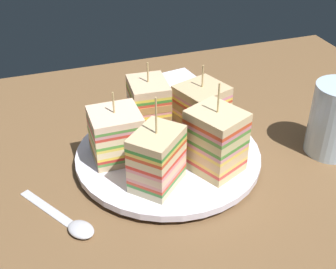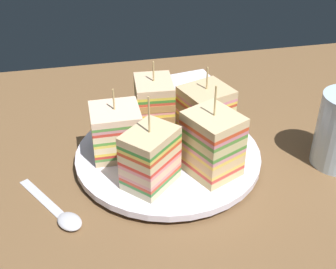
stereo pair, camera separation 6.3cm
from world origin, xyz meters
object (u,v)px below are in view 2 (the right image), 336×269
sandwich_wedge_1 (150,158)px  chip_pile (165,148)px  sandwich_wedge_0 (116,131)px  sandwich_wedge_4 (154,104)px  spoon (63,216)px  sandwich_wedge_3 (205,112)px  sandwich_wedge_2 (212,144)px  napkin (187,88)px  plate (168,156)px

sandwich_wedge_1 → chip_pile: size_ratio=1.58×
sandwich_wedge_0 → chip_pile: bearing=-15.9°
sandwich_wedge_4 → spoon: sandwich_wedge_4 is taller
spoon → sandwich_wedge_3: bearing=87.6°
sandwich_wedge_1 → sandwich_wedge_2: bearing=-37.9°
sandwich_wedge_4 → napkin: size_ratio=0.85×
plate → sandwich_wedge_0: 8.39cm
sandwich_wedge_4 → napkin: bearing=152.2°
sandwich_wedge_3 → plate: bearing=9.0°
napkin → sandwich_wedge_3: bearing=-95.9°
sandwich_wedge_3 → napkin: (1.89, 18.14, -5.40)cm
plate → sandwich_wedge_3: bearing=28.3°
sandwich_wedge_2 → chip_pile: size_ratio=1.59×
sandwich_wedge_2 → chip_pile: 8.09cm
sandwich_wedge_0 → sandwich_wedge_4: (6.47, 5.75, 0.38)cm
sandwich_wedge_1 → sandwich_wedge_2: 8.43cm
sandwich_wedge_2 → sandwich_wedge_3: 9.04cm
sandwich_wedge_1 → sandwich_wedge_2: (8.38, 0.81, 0.44)cm
sandwich_wedge_2 → napkin: bearing=-32.7°
sandwich_wedge_2 → sandwich_wedge_4: bearing=-2.3°
spoon → napkin: size_ratio=0.96×
plate → spoon: bearing=-150.3°
sandwich_wedge_0 → sandwich_wedge_3: 13.61cm
sandwich_wedge_0 → spoon: size_ratio=0.83×
sandwich_wedge_0 → napkin: (15.35, 20.11, -5.09)cm
sandwich_wedge_4 → napkin: sandwich_wedge_4 is taller
plate → sandwich_wedge_4: bearing=94.9°
plate → sandwich_wedge_3: 8.55cm
plate → spoon: 17.61cm
sandwich_wedge_0 → sandwich_wedge_3: bearing=8.2°
sandwich_wedge_0 → napkin: size_ratio=0.80×
sandwich_wedge_2 → sandwich_wedge_4: (-5.38, 12.66, -0.46)cm
sandwich_wedge_1 → sandwich_wedge_4: bearing=34.0°
sandwich_wedge_2 → sandwich_wedge_1: bearing=70.2°
plate → sandwich_wedge_1: 8.61cm
sandwich_wedge_3 → sandwich_wedge_1: bearing=24.9°
plate → sandwich_wedge_3: size_ratio=2.39×
sandwich_wedge_3 → spoon: size_ratio=0.90×
spoon → napkin: bearing=110.5°
sandwich_wedge_4 → spoon: 22.29cm
sandwich_wedge_2 → napkin: sandwich_wedge_2 is taller
sandwich_wedge_0 → sandwich_wedge_3: (13.46, 1.96, 0.31)cm
plate → spoon: (-15.29, -8.71, -0.67)cm
sandwich_wedge_2 → chip_pile: (-5.32, 5.06, -3.38)cm
plate → sandwich_wedge_2: sandwich_wedge_2 is taller
chip_pile → spoon: size_ratio=0.66×
sandwich_wedge_0 → sandwich_wedge_4: bearing=41.6°
spoon → napkin: spoon is taller
plate → napkin: size_ratio=2.08×
plate → spoon: plate is taller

